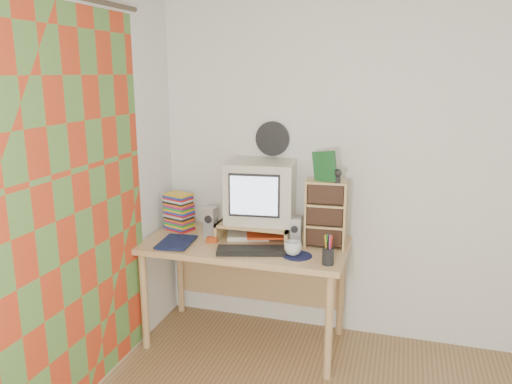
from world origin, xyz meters
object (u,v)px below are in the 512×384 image
Objects in this scene: desk at (248,257)px; keyboard at (251,251)px; crt_monitor at (261,192)px; mug at (293,248)px; cd_rack at (326,214)px; dvd_stack at (179,213)px; diary at (162,239)px.

keyboard is (0.10, -0.24, 0.15)m from desk.
crt_monitor reaches higher than mug.
keyboard is 0.99× the size of cd_rack.
cd_rack reaches higher than desk.
dvd_stack is 0.97m from mug.
desk is 5.30× the size of dvd_stack.
crt_monitor is 1.69× the size of dvd_stack.
crt_monitor is at bearing 79.12° from keyboard.
keyboard is 3.94× the size of mug.
crt_monitor is 0.48m from cd_rack.
dvd_stack is at bearing 163.25° from mug.
keyboard is at bearing -5.79° from diary.
crt_monitor is 1.70× the size of diary.
diary is (0.01, -0.31, -0.11)m from dvd_stack.
crt_monitor is at bearing 135.31° from mug.
dvd_stack is 0.33m from diary.
mug reaches higher than desk.
mug is at bearing -51.14° from crt_monitor.
diary is at bearing -156.29° from desk.
desk is 5.34× the size of diary.
desk is 0.62m from diary.
desk is at bearing 18.36° from diary.
diary is (-0.92, -0.03, -0.02)m from mug.
crt_monitor reaches higher than desk.
keyboard is at bearing -151.48° from cd_rack.
diary is (-0.62, -0.33, -0.31)m from crt_monitor.
cd_rack is (1.10, -0.05, 0.09)m from dvd_stack.
cd_rack reaches higher than mug.
dvd_stack is (-0.56, 0.07, 0.27)m from desk.
dvd_stack is 0.59× the size of cd_rack.
diary is at bearing 163.87° from keyboard.
keyboard is at bearing -91.63° from crt_monitor.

